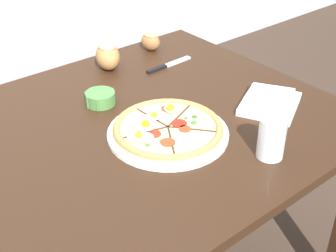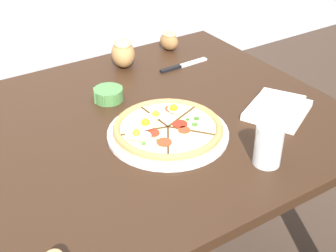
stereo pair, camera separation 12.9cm
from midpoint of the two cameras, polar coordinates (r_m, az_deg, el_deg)
dining_table at (r=1.42m, az=-5.95°, el=-2.94°), size 1.16×0.98×0.72m
pizza at (r=1.29m, az=-2.92°, el=-0.51°), size 0.34×0.34×0.05m
ramekin_bowl at (r=1.47m, az=-10.75°, el=3.33°), size 0.10×0.10×0.04m
napkin_folded at (r=1.45m, az=9.86°, el=2.82°), size 0.24×0.23×0.04m
bread_piece_near at (r=1.68m, az=-9.58°, el=8.46°), size 0.12×0.13×0.10m
bread_piece_far at (r=1.82m, az=-4.20°, el=10.26°), size 0.08×0.09×0.07m
knife_main at (r=1.69m, az=-2.14°, el=7.41°), size 0.20×0.03×0.01m
water_glass at (r=1.21m, az=9.54°, el=-1.83°), size 0.07×0.07×0.11m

